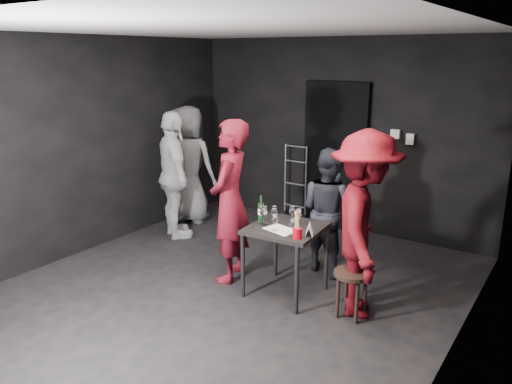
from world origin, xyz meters
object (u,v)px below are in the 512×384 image
Objects in this scene: wine_bottle at (261,211)px; bystander_cream at (174,165)px; bystander_grey at (188,155)px; hand_truck at (294,208)px; breadstick_cup at (297,225)px; man_maroon at (365,206)px; tasting_table at (286,236)px; woman_black at (328,212)px; stool at (352,281)px; server_red at (230,185)px.

bystander_cream is at bearing 161.19° from wine_bottle.
bystander_grey is (-0.31, 0.64, -0.00)m from bystander_cream.
bystander_cream reaches higher than wine_bottle.
bystander_cream is 7.33× the size of wine_bottle.
bystander_grey is (-1.35, -0.81, 0.80)m from hand_truck.
man_maroon is at bearing 29.40° from breadstick_cup.
breadstick_cup reaches higher than tasting_table.
woman_black is at bearing 21.27° from man_maroon.
server_red is at bearing 177.73° from stool.
server_red is 1.56m from bystander_cream.
bystander_cream reaches higher than woman_black.
tasting_table is 0.37× the size of bystander_cream.
hand_truck is at bearing 171.56° from server_red.
breadstick_cup is (1.36, -2.31, 0.67)m from hand_truck.
bystander_cream is (-1.04, -1.45, 0.80)m from hand_truck.
server_red reaches higher than wine_bottle.
bystander_grey is at bearing 157.57° from stool.
stool is 1.65m from server_red.
bystander_cream is (-2.14, 0.63, 0.36)m from tasting_table.
woman_black is at bearing 161.13° from bystander_grey.
woman_black reaches higher than tasting_table.
woman_black is at bearing 116.25° from server_red.
bystander_grey reaches higher than wine_bottle.
stool is at bearing -160.55° from bystander_cream.
bystander_grey is (-1.74, 1.27, -0.07)m from server_red.
bystander_cream and bystander_grey have the same top height.
server_red reaches higher than bystander_grey.
server_red is 1.00× the size of man_maroon.
bystander_cream reaches higher than stool.
woman_black is 1.06m from breadstick_cup.
bystander_cream is (-1.43, 0.63, -0.07)m from server_red.
bystander_cream is at bearing 160.37° from breadstick_cup.
tasting_table is 0.42m from breadstick_cup.
bystander_grey is at bearing -148.64° from hand_truck.
hand_truck reaches higher than tasting_table.
tasting_table is 0.93m from man_maroon.
bystander_cream is at bearing -132.79° from server_red.
woman_black reaches higher than stool.
server_red is 2.15m from bystander_grey.
man_maroon reaches higher than stool.
bystander_grey is at bearing 46.26° from man_maroon.
hand_truck is 1.81m from woman_black.
breadstick_cup reaches higher than stool.
bystander_grey is (-3.26, 1.19, -0.07)m from man_maroon.
server_red is 1.07× the size of bystander_cream.
hand_truck is 2.39m from tasting_table.
man_maroon is (0.81, 0.08, 0.44)m from tasting_table.
hand_truck is 2.86m from stool.
stool is 3.07m from bystander_cream.
man_maroon is (1.91, -2.00, 0.87)m from hand_truck.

